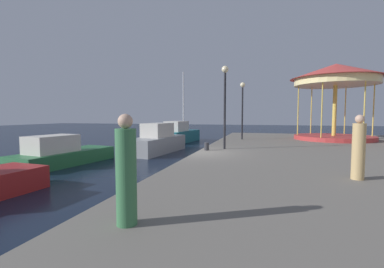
# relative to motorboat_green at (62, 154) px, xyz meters

# --- Properties ---
(ground_plane) EXTENTS (120.00, 120.00, 0.00)m
(ground_plane) POSITION_rel_motorboat_green_xyz_m (7.02, 1.08, -0.58)
(ground_plane) COLOR black
(quay_dock) EXTENTS (14.34, 29.98, 0.80)m
(quay_dock) POSITION_rel_motorboat_green_xyz_m (14.19, 1.08, -0.18)
(quay_dock) COLOR slate
(quay_dock) RESTS_ON ground
(motorboat_green) EXTENTS (2.79, 5.65, 1.59)m
(motorboat_green) POSITION_rel_motorboat_green_xyz_m (0.00, 0.00, 0.00)
(motorboat_green) COLOR #236638
(motorboat_green) RESTS_ON ground
(sailboat_teal) EXTENTS (2.77, 5.80, 6.85)m
(sailboat_teal) POSITION_rel_motorboat_green_xyz_m (2.27, 12.77, 0.20)
(sailboat_teal) COLOR #19606B
(sailboat_teal) RESTS_ON ground
(motorboat_grey) EXTENTS (2.56, 5.80, 2.05)m
(motorboat_grey) POSITION_rel_motorboat_green_xyz_m (2.99, 5.69, 0.19)
(motorboat_grey) COLOR gray
(motorboat_grey) RESTS_ON ground
(carousel) EXTENTS (6.30, 6.30, 5.52)m
(carousel) POSITION_rel_motorboat_green_xyz_m (15.16, 10.12, 4.36)
(carousel) COLOR #B23333
(carousel) RESTS_ON quay_dock
(lamp_post_near_edge) EXTENTS (0.36, 0.36, 4.39)m
(lamp_post_near_edge) POSITION_rel_motorboat_green_xyz_m (8.19, 2.58, 3.22)
(lamp_post_near_edge) COLOR black
(lamp_post_near_edge) RESTS_ON quay_dock
(lamp_post_mid_promenade) EXTENTS (0.36, 0.36, 4.21)m
(lamp_post_mid_promenade) POSITION_rel_motorboat_green_xyz_m (8.62, 8.57, 3.11)
(lamp_post_mid_promenade) COLOR black
(lamp_post_mid_promenade) RESTS_ON quay_dock
(bollard_south) EXTENTS (0.24, 0.24, 0.40)m
(bollard_south) POSITION_rel_motorboat_green_xyz_m (7.39, 1.78, 0.42)
(bollard_south) COLOR #2D2D33
(bollard_south) RESTS_ON quay_dock
(person_far_corner) EXTENTS (0.34, 0.34, 1.82)m
(person_far_corner) POSITION_rel_motorboat_green_xyz_m (12.82, -3.22, 1.08)
(person_far_corner) COLOR tan
(person_far_corner) RESTS_ON quay_dock
(person_by_the_water) EXTENTS (0.34, 0.34, 1.83)m
(person_by_the_water) POSITION_rel_motorboat_green_xyz_m (8.11, -7.77, 1.08)
(person_by_the_water) COLOR #387247
(person_by_the_water) RESTS_ON quay_dock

